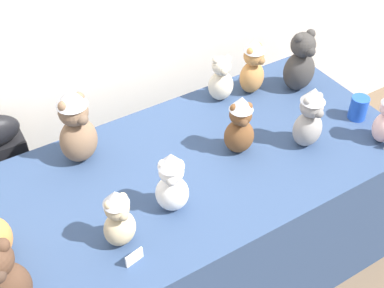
% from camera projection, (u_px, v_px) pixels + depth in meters
% --- Properties ---
extents(display_table, '(1.85, 0.87, 0.78)m').
position_uv_depth(display_table, '(192.00, 227.00, 2.36)').
color(display_table, navy).
rests_on(display_table, ground_plane).
extents(instrument_case, '(0.28, 0.13, 0.92)m').
position_uv_depth(instrument_case, '(8.00, 195.00, 2.41)').
color(instrument_case, black).
rests_on(instrument_case, ground_plane).
extents(teddy_bear_ash, '(0.14, 0.12, 0.29)m').
position_uv_depth(teddy_bear_ash, '(310.00, 118.00, 2.10)').
color(teddy_bear_ash, gray).
rests_on(teddy_bear_ash, display_table).
extents(teddy_bear_caramel, '(0.16, 0.14, 0.28)m').
position_uv_depth(teddy_bear_caramel, '(253.00, 67.00, 2.39)').
color(teddy_bear_caramel, '#B27A42').
rests_on(teddy_bear_caramel, display_table).
extents(teddy_bear_charcoal, '(0.16, 0.14, 0.31)m').
position_uv_depth(teddy_bear_charcoal, '(300.00, 63.00, 2.41)').
color(teddy_bear_charcoal, '#383533').
rests_on(teddy_bear_charcoal, display_table).
extents(teddy_bear_cocoa, '(0.17, 0.15, 0.31)m').
position_uv_depth(teddy_bear_cocoa, '(2.00, 280.00, 1.52)').
color(teddy_bear_cocoa, '#4C3323').
rests_on(teddy_bear_cocoa, display_table).
extents(teddy_bear_chestnut, '(0.16, 0.14, 0.28)m').
position_uv_depth(teddy_bear_chestnut, '(240.00, 125.00, 2.07)').
color(teddy_bear_chestnut, brown).
rests_on(teddy_bear_chestnut, display_table).
extents(teddy_bear_cream, '(0.14, 0.13, 0.23)m').
position_uv_depth(teddy_bear_cream, '(221.00, 80.00, 2.37)').
color(teddy_bear_cream, beige).
rests_on(teddy_bear_cream, display_table).
extents(teddy_bear_mocha, '(0.19, 0.18, 0.35)m').
position_uv_depth(teddy_bear_mocha, '(76.00, 126.00, 2.01)').
color(teddy_bear_mocha, '#7F6047').
rests_on(teddy_bear_mocha, display_table).
extents(teddy_bear_sand, '(0.13, 0.11, 0.26)m').
position_uv_depth(teddy_bear_sand, '(118.00, 218.00, 1.73)').
color(teddy_bear_sand, '#CCB78E').
rests_on(teddy_bear_sand, display_table).
extents(teddy_bear_snow, '(0.16, 0.15, 0.27)m').
position_uv_depth(teddy_bear_snow, '(172.00, 183.00, 1.84)').
color(teddy_bear_snow, white).
rests_on(teddy_bear_snow, display_table).
extents(party_cup_blue, '(0.08, 0.08, 0.11)m').
position_uv_depth(party_cup_blue, '(359.00, 108.00, 2.29)').
color(party_cup_blue, blue).
rests_on(party_cup_blue, display_table).
extents(name_card_front_left, '(0.07, 0.02, 0.05)m').
position_uv_depth(name_card_front_left, '(134.00, 257.00, 1.73)').
color(name_card_front_left, white).
rests_on(name_card_front_left, display_table).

